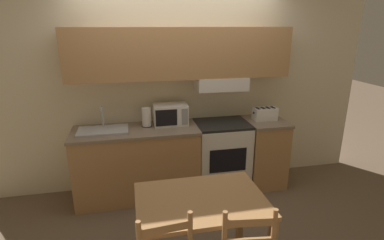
% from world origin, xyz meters
% --- Properties ---
extents(ground_plane, '(16.00, 16.00, 0.00)m').
position_xyz_m(ground_plane, '(0.00, 0.00, 0.00)').
color(ground_plane, brown).
extents(wall_back, '(5.04, 0.38, 2.55)m').
position_xyz_m(wall_back, '(0.01, -0.06, 1.48)').
color(wall_back, beige).
rests_on(wall_back, ground_plane).
extents(lower_counter_main, '(1.49, 0.59, 0.89)m').
position_xyz_m(lower_counter_main, '(-0.58, -0.29, 0.44)').
color(lower_counter_main, tan).
rests_on(lower_counter_main, ground_plane).
extents(lower_counter_right_stub, '(0.49, 0.59, 0.89)m').
position_xyz_m(lower_counter_right_stub, '(1.08, -0.29, 0.45)').
color(lower_counter_right_stub, tan).
rests_on(lower_counter_right_stub, ground_plane).
extents(stove_range, '(0.66, 0.55, 0.89)m').
position_xyz_m(stove_range, '(0.50, -0.27, 0.44)').
color(stove_range, white).
rests_on(stove_range, ground_plane).
extents(microwave, '(0.41, 0.29, 0.25)m').
position_xyz_m(microwave, '(-0.15, -0.18, 1.01)').
color(microwave, white).
rests_on(microwave, lower_counter_main).
extents(toaster, '(0.31, 0.16, 0.16)m').
position_xyz_m(toaster, '(1.07, -0.26, 0.97)').
color(toaster, white).
rests_on(toaster, lower_counter_right_stub).
extents(sink_basin, '(0.57, 0.33, 0.28)m').
position_xyz_m(sink_basin, '(-0.95, -0.28, 0.91)').
color(sink_basin, '#B7BABF').
rests_on(sink_basin, lower_counter_main).
extents(paper_towel_roll, '(0.12, 0.12, 0.23)m').
position_xyz_m(paper_towel_roll, '(-0.44, -0.21, 1.00)').
color(paper_towel_roll, black).
rests_on(paper_towel_roll, lower_counter_main).
extents(dining_table, '(1.04, 0.73, 0.73)m').
position_xyz_m(dining_table, '(-0.11, -1.65, 0.62)').
color(dining_table, '#B27F4C').
rests_on(dining_table, ground_plane).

